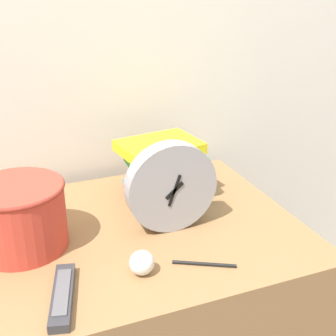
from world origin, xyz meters
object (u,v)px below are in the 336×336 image
crumpled_paper_ball (142,263)px  pen (204,264)px  book_stack (164,168)px  basket (19,215)px  tv_remote (63,296)px  desk_clock (171,187)px

crumpled_paper_ball → pen: size_ratio=0.42×
book_stack → crumpled_paper_ball: (-0.19, -0.35, -0.06)m
book_stack → basket: book_stack is taller
basket → tv_remote: basket is taller
desk_clock → pen: (0.01, -0.18, -0.11)m
desk_clock → crumpled_paper_ball: size_ratio=4.22×
desk_clock → crumpled_paper_ball: (-0.13, -0.16, -0.09)m
desk_clock → tv_remote: bearing=-149.6°
tv_remote → basket: bearing=102.6°
desk_clock → book_stack: bearing=74.4°
book_stack → tv_remote: size_ratio=1.31×
pen → basket: bearing=147.6°
book_stack → pen: (-0.05, -0.37, -0.08)m
tv_remote → crumpled_paper_ball: size_ratio=3.60×
desk_clock → basket: 0.37m
desk_clock → pen: desk_clock is taller
desk_clock → pen: size_ratio=1.78×
tv_remote → crumpled_paper_ball: 0.18m
book_stack → desk_clock: bearing=-105.6°
desk_clock → book_stack: (0.05, 0.19, -0.03)m
desk_clock → crumpled_paper_ball: bearing=-130.3°
desk_clock → crumpled_paper_ball: 0.23m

